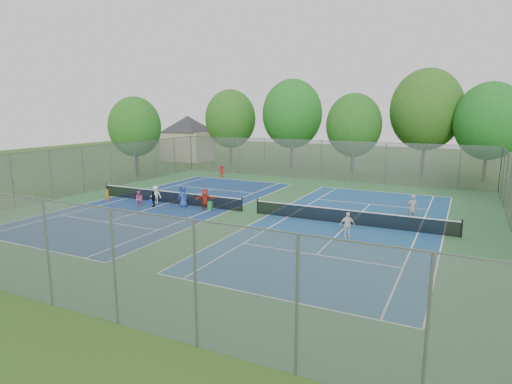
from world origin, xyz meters
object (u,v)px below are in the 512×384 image
Objects in this scene: ball_hopper at (210,206)px; net_right at (349,217)px; instructor at (412,208)px; net_left at (169,197)px; ball_crate at (151,201)px.

net_right is at bearing 2.52° from ball_hopper.
instructor is (13.37, 3.12, 0.56)m from ball_hopper.
net_right is 7.43× the size of instructor.
net_left is at bearing 180.00° from net_right.
net_left is at bearing -10.74° from instructor.
instructor reaches higher than ball_hopper.
instructor reaches higher than net_right.
net_right is (14.00, 0.00, 0.00)m from net_left.
ball_crate is (-1.20, -0.63, -0.32)m from net_left.
net_right is 9.97m from ball_hopper.
net_left is 4.06m from ball_hopper.
ball_hopper is (4.04, -0.44, -0.15)m from net_left.
instructor reaches higher than ball_crate.
ball_crate is at bearing -177.94° from ball_hopper.
ball_hopper is 0.35× the size of instructor.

